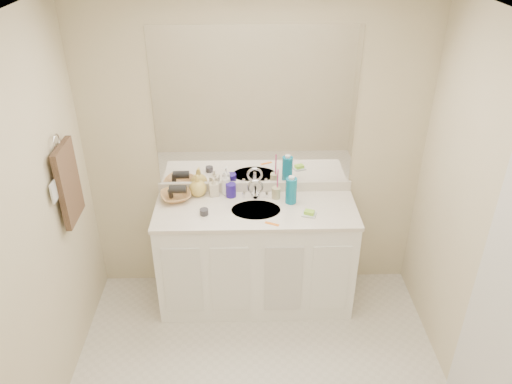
{
  "coord_description": "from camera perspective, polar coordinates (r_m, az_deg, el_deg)",
  "views": [
    {
      "loc": [
        -0.08,
        -2.14,
        2.86
      ],
      "look_at": [
        0.0,
        0.97,
        1.05
      ],
      "focal_mm": 35.0,
      "sensor_mm": 36.0,
      "label": 1
    }
  ],
  "objects": [
    {
      "name": "blue_mug",
      "position": [
        3.87,
        -2.88,
        0.22
      ],
      "size": [
        0.1,
        0.1,
        0.11
      ],
      "primitive_type": "cylinder",
      "rotation": [
        0.0,
        0.0,
        -0.26
      ],
      "color": "navy",
      "rests_on": "countertop"
    },
    {
      "name": "soap_bottle_yellow",
      "position": [
        3.89,
        -6.68,
        0.77
      ],
      "size": [
        0.15,
        0.15,
        0.17
      ],
      "primitive_type": "imported",
      "rotation": [
        0.0,
        0.0,
        0.14
      ],
      "color": "#D9BA54",
      "rests_on": "countertop"
    },
    {
      "name": "orange_comb",
      "position": [
        3.56,
        1.84,
        -3.66
      ],
      "size": [
        0.1,
        0.06,
        0.0
      ],
      "primitive_type": "cube",
      "rotation": [
        0.0,
        0.0,
        -0.43
      ],
      "color": "orange",
      "rests_on": "countertop"
    },
    {
      "name": "switch_plate",
      "position": [
        3.35,
        -22.1,
        0.01
      ],
      "size": [
        0.01,
        0.08,
        0.13
      ],
      "primitive_type": "cube",
      "color": "silver",
      "rests_on": "wall_left"
    },
    {
      "name": "mouthwash_bottle",
      "position": [
        3.77,
        4.04,
        0.16
      ],
      "size": [
        0.1,
        0.1,
        0.2
      ],
      "primitive_type": "cylinder",
      "rotation": [
        0.0,
        0.0,
        0.14
      ],
      "color": "#0C7399",
      "rests_on": "countertop"
    },
    {
      "name": "dark_jar",
      "position": [
        3.67,
        -5.96,
        -2.27
      ],
      "size": [
        0.07,
        0.07,
        0.04
      ],
      "primitive_type": "cylinder",
      "rotation": [
        0.0,
        0.0,
        0.17
      ],
      "color": "#313037",
      "rests_on": "countertop"
    },
    {
      "name": "toothbrush",
      "position": [
        3.8,
        2.48,
        1.28
      ],
      "size": [
        0.01,
        0.04,
        0.21
      ],
      "primitive_type": "cylinder",
      "rotation": [
        0.14,
        0.0,
        0.04
      ],
      "color": "#DC397F",
      "rests_on": "tan_cup"
    },
    {
      "name": "wall_right",
      "position": [
        3.04,
        26.0,
        -6.47
      ],
      "size": [
        0.02,
        2.6,
        2.4
      ],
      "primitive_type": "cube",
      "color": "beige",
      "rests_on": "floor"
    },
    {
      "name": "green_soap",
      "position": [
        3.66,
        6.11,
        -2.32
      ],
      "size": [
        0.09,
        0.07,
        0.03
      ],
      "primitive_type": "cube",
      "rotation": [
        0.0,
        0.0,
        -0.39
      ],
      "color": "#93DB35",
      "rests_on": "soap_dish"
    },
    {
      "name": "soap_bottle_cream",
      "position": [
        3.88,
        -4.85,
        0.65
      ],
      "size": [
        0.08,
        0.08,
        0.16
      ],
      "primitive_type": "imported",
      "rotation": [
        0.0,
        0.0,
        0.17
      ],
      "color": "beige",
      "rests_on": "countertop"
    },
    {
      "name": "soap_bottle_white",
      "position": [
        3.88,
        -3.48,
        1.03
      ],
      "size": [
        0.09,
        0.09,
        0.19
      ],
      "primitive_type": "imported",
      "rotation": [
        0.0,
        0.0,
        0.29
      ],
      "color": "white",
      "rests_on": "countertop"
    },
    {
      "name": "faucet",
      "position": [
        3.84,
        -0.08,
        0.08
      ],
      "size": [
        0.02,
        0.02,
        0.11
      ],
      "primitive_type": "cylinder",
      "color": "silver",
      "rests_on": "countertop"
    },
    {
      "name": "vanity_cabinet",
      "position": [
        4.0,
        -0.02,
        -7.42
      ],
      "size": [
        1.5,
        0.55,
        0.85
      ],
      "primitive_type": "cube",
      "color": "white",
      "rests_on": "floor"
    },
    {
      "name": "wicker_basket",
      "position": [
        3.88,
        -9.14,
        -0.47
      ],
      "size": [
        0.29,
        0.29,
        0.06
      ],
      "primitive_type": "imported",
      "rotation": [
        0.0,
        0.0,
        0.28
      ],
      "color": "#B27D47",
      "rests_on": "countertop"
    },
    {
      "name": "mirror",
      "position": [
        3.68,
        -0.12,
        9.41
      ],
      "size": [
        1.48,
        0.01,
        1.2
      ],
      "primitive_type": "cube",
      "color": "white",
      "rests_on": "wall_back"
    },
    {
      "name": "towel_ring",
      "position": [
        3.41,
        -21.85,
        5.33
      ],
      "size": [
        0.01,
        0.11,
        0.11
      ],
      "primitive_type": "torus",
      "rotation": [
        0.0,
        1.57,
        0.0
      ],
      "color": "silver",
      "rests_on": "wall_left"
    },
    {
      "name": "ceiling",
      "position": [
        2.19,
        0.66,
        18.06
      ],
      "size": [
        2.6,
        2.6,
        0.02
      ],
      "primitive_type": "cube",
      "color": "white",
      "rests_on": "wall_back"
    },
    {
      "name": "hand_towel",
      "position": [
        3.53,
        -20.64,
        0.93
      ],
      "size": [
        0.04,
        0.32,
        0.55
      ],
      "primitive_type": "cube",
      "color": "#2F2219",
      "rests_on": "towel_ring"
    },
    {
      "name": "wall_left",
      "position": [
        2.97,
        -25.63,
        -7.24
      ],
      "size": [
        0.02,
        2.6,
        2.4
      ],
      "primitive_type": "cube",
      "color": "beige",
      "rests_on": "floor"
    },
    {
      "name": "wall_back",
      "position": [
        3.82,
        -0.12,
        4.39
      ],
      "size": [
        2.6,
        0.02,
        2.4
      ],
      "primitive_type": "cube",
      "color": "beige",
      "rests_on": "floor"
    },
    {
      "name": "soap_dish",
      "position": [
        3.67,
        6.1,
        -2.56
      ],
      "size": [
        0.12,
        0.11,
        0.01
      ],
      "primitive_type": "cube",
      "rotation": [
        0.0,
        0.0,
        -0.31
      ],
      "color": "silver",
      "rests_on": "countertop"
    },
    {
      "name": "backsplash",
      "position": [
        3.94,
        -0.11,
        0.62
      ],
      "size": [
        1.52,
        0.03,
        0.08
      ],
      "primitive_type": "cube",
      "color": "silver",
      "rests_on": "countertop"
    },
    {
      "name": "tan_cup",
      "position": [
        3.85,
        2.3,
        -0.1
      ],
      "size": [
        0.07,
        0.07,
        0.09
      ],
      "primitive_type": "cylinder",
      "rotation": [
        0.0,
        0.0,
        0.12
      ],
      "color": "#BEB586",
      "rests_on": "countertop"
    },
    {
      "name": "countertop",
      "position": [
        3.74,
        -0.02,
        -2.07
      ],
      "size": [
        1.52,
        0.57,
        0.03
      ],
      "primitive_type": "cube",
      "color": "silver",
      "rests_on": "vanity_cabinet"
    },
    {
      "name": "hair_dryer",
      "position": [
        3.85,
        -8.92,
        0.33
      ],
      "size": [
        0.13,
        0.07,
        0.06
      ],
      "primitive_type": "cylinder",
      "rotation": [
        0.0,
        1.57,
        -0.03
      ],
      "color": "black",
      "rests_on": "wicker_basket"
    },
    {
      "name": "sink_basin",
      "position": [
        3.73,
        -0.01,
        -2.19
      ],
      "size": [
        0.37,
        0.37,
        0.02
      ],
      "primitive_type": "cylinder",
      "color": "silver",
      "rests_on": "countertop"
    }
  ]
}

